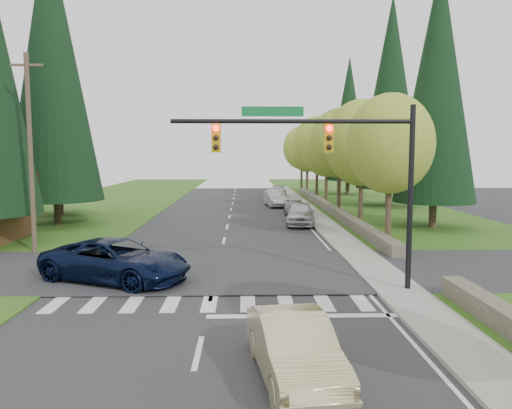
{
  "coord_description": "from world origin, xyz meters",
  "views": [
    {
      "loc": [
        1.18,
        -13.31,
        5.06
      ],
      "look_at": [
        1.72,
        8.83,
        2.8
      ],
      "focal_mm": 35.0,
      "sensor_mm": 36.0,
      "label": 1
    }
  ],
  "objects_px": {
    "parked_car_e": "(278,192)",
    "parked_car_d": "(273,195)",
    "sedan_champagne": "(294,348)",
    "suv_navy": "(116,260)",
    "parked_car_c": "(275,199)",
    "parked_car_a": "(300,214)",
    "parked_car_b": "(298,209)"
  },
  "relations": [
    {
      "from": "parked_car_e",
      "to": "parked_car_d",
      "type": "bearing_deg",
      "value": -93.37
    },
    {
      "from": "sedan_champagne",
      "to": "suv_navy",
      "type": "bearing_deg",
      "value": 117.29
    },
    {
      "from": "parked_car_c",
      "to": "parked_car_e",
      "type": "distance_m",
      "value": 8.75
    },
    {
      "from": "suv_navy",
      "to": "parked_car_c",
      "type": "distance_m",
      "value": 29.19
    },
    {
      "from": "sedan_champagne",
      "to": "parked_car_d",
      "type": "xyz_separation_m",
      "value": [
        1.9,
        41.18,
        -0.01
      ]
    },
    {
      "from": "parked_car_c",
      "to": "parked_car_d",
      "type": "distance_m",
      "value": 4.33
    },
    {
      "from": "suv_navy",
      "to": "parked_car_d",
      "type": "relative_size",
      "value": 1.44
    },
    {
      "from": "suv_navy",
      "to": "parked_car_c",
      "type": "bearing_deg",
      "value": 8.41
    },
    {
      "from": "sedan_champagne",
      "to": "parked_car_c",
      "type": "height_order",
      "value": "parked_car_c"
    },
    {
      "from": "sedan_champagne",
      "to": "parked_car_a",
      "type": "distance_m",
      "value": 24.48
    },
    {
      "from": "suv_navy",
      "to": "sedan_champagne",
      "type": "bearing_deg",
      "value": -120.35
    },
    {
      "from": "suv_navy",
      "to": "parked_car_e",
      "type": "xyz_separation_m",
      "value": [
        8.88,
        36.76,
        -0.14
      ]
    },
    {
      "from": "parked_car_b",
      "to": "parked_car_e",
      "type": "distance_m",
      "value": 16.61
    },
    {
      "from": "parked_car_b",
      "to": "parked_car_e",
      "type": "height_order",
      "value": "parked_car_e"
    },
    {
      "from": "parked_car_c",
      "to": "parked_car_a",
      "type": "bearing_deg",
      "value": -92.71
    },
    {
      "from": "parked_car_b",
      "to": "parked_car_d",
      "type": "xyz_separation_m",
      "value": [
        -1.28,
        12.22,
        0.11
      ]
    },
    {
      "from": "sedan_champagne",
      "to": "parked_car_a",
      "type": "bearing_deg",
      "value": 75.39
    },
    {
      "from": "parked_car_c",
      "to": "parked_car_d",
      "type": "bearing_deg",
      "value": 82.8
    },
    {
      "from": "parked_car_a",
      "to": "parked_car_c",
      "type": "relative_size",
      "value": 1.03
    },
    {
      "from": "sedan_champagne",
      "to": "suv_navy",
      "type": "xyz_separation_m",
      "value": [
        -6.2,
        8.81,
        0.11
      ]
    },
    {
      "from": "parked_car_b",
      "to": "sedan_champagne",
      "type": "bearing_deg",
      "value": -102.71
    },
    {
      "from": "sedan_champagne",
      "to": "parked_car_b",
      "type": "distance_m",
      "value": 29.14
    },
    {
      "from": "parked_car_c",
      "to": "parked_car_d",
      "type": "relative_size",
      "value": 1.11
    },
    {
      "from": "parked_car_d",
      "to": "parked_car_e",
      "type": "height_order",
      "value": "parked_car_d"
    },
    {
      "from": "parked_car_d",
      "to": "parked_car_e",
      "type": "relative_size",
      "value": 0.88
    },
    {
      "from": "parked_car_e",
      "to": "parked_car_a",
      "type": "bearing_deg",
      "value": -82.66
    },
    {
      "from": "parked_car_b",
      "to": "parked_car_e",
      "type": "relative_size",
      "value": 0.87
    },
    {
      "from": "sedan_champagne",
      "to": "parked_car_e",
      "type": "xyz_separation_m",
      "value": [
        2.69,
        45.56,
        -0.03
      ]
    },
    {
      "from": "suv_navy",
      "to": "parked_car_a",
      "type": "distance_m",
      "value": 17.97
    },
    {
      "from": "sedan_champagne",
      "to": "parked_car_c",
      "type": "relative_size",
      "value": 0.94
    },
    {
      "from": "parked_car_b",
      "to": "parked_car_d",
      "type": "distance_m",
      "value": 12.29
    },
    {
      "from": "sedan_champagne",
      "to": "parked_car_b",
      "type": "relative_size",
      "value": 1.05
    }
  ]
}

